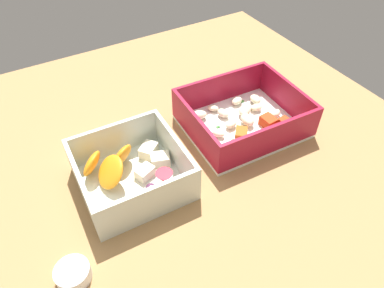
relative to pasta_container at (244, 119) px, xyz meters
The scene contains 4 objects.
table_surface 12.33cm from the pasta_container, ahead, with size 80.00×80.00×2.00cm, color #9E7547.
pasta_container is the anchor object (origin of this frame).
fruit_bowl 21.74cm from the pasta_container, ahead, with size 15.27×14.94×6.28cm.
paper_cup_liner 35.72cm from the pasta_container, 19.91° to the left, with size 4.22×4.22×1.87cm, color white.
Camera 1 is at (19.18, 35.00, 43.22)cm, focal length 33.23 mm.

